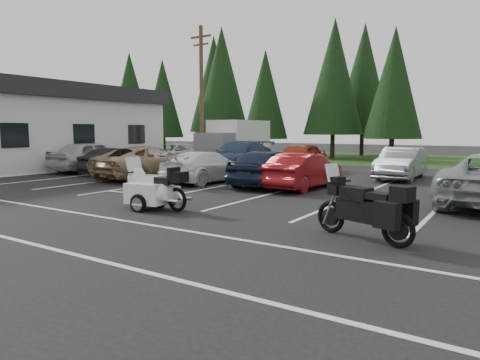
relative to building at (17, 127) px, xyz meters
The scene contains 27 objects.
ground 18.60m from the building, 12.53° to the right, with size 120.00×120.00×0.00m, color black.
grass_strip 27.02m from the building, 48.01° to the left, with size 80.00×16.00×0.01m, color #1C3C13.
building is the anchor object (origin of this frame).
utility_pole 11.53m from the building, 45.00° to the left, with size 1.60×0.26×9.00m.
box_truck 13.16m from the building, 40.36° to the left, with size 2.40×5.60×2.90m, color silver, non-canonical shape.
stall_markings 18.28m from the building, ahead, with size 32.00×16.00×0.01m, color silver.
conifer_0 21.37m from the building, 118.39° to the left, with size 4.58×4.58×10.66m.
conifer_1 17.90m from the building, 103.09° to the left, with size 3.96×3.96×9.22m.
conifer_2 19.43m from the building, 83.93° to the left, with size 5.10×5.10×11.89m.
conifer_3 19.16m from the building, 66.68° to the left, with size 3.87×3.87×9.02m.
conifer_4 23.30m from the building, 55.48° to the left, with size 4.80×4.80×11.17m.
conifer_5 25.37m from the building, 44.36° to the left, with size 4.14×4.14×9.63m.
conifer_back_a 23.57m from the building, 94.97° to the left, with size 5.28×5.28×12.30m.
conifer_back_b 27.69m from the building, 59.22° to the left, with size 4.97×4.97×11.58m.
car_near_0 6.40m from the building, ahead, with size 1.97×4.91×1.67m, color silver.
car_near_1 8.76m from the building, ahead, with size 1.42×4.07×1.34m, color black.
car_near_2 11.43m from the building, ahead, with size 2.51×5.45×1.51m, color #927A55.
car_near_3 14.59m from the building, ahead, with size 1.88×4.61×1.34m, color white.
car_near_4 17.35m from the building, ahead, with size 1.82×4.53×1.54m, color #151F36.
car_near_5 18.98m from the building, ahead, with size 1.45×4.15×1.37m, color maroon.
car_far_0 9.45m from the building, 39.78° to the left, with size 2.38×5.16×1.43m, color white.
car_far_1 13.82m from the building, 23.67° to the left, with size 2.29×5.64×1.64m, color #1D2C49.
car_far_2 17.20m from the building, 20.73° to the left, with size 1.86×4.62×1.57m, color maroon.
car_far_3 22.12m from the building, 15.30° to the left, with size 1.54×4.43×1.46m, color slate.
touring_motorcycle 18.13m from the building, 18.89° to the right, with size 2.67×0.82×1.48m, color silver, non-canonical shape.
cargo_trailer 18.22m from the building, 19.56° to the right, with size 1.68×0.94×0.78m, color white, non-canonical shape.
adventure_motorcycle 24.00m from the building, 14.86° to the right, with size 2.54×0.88×1.55m, color black, non-canonical shape.
Camera 1 is at (7.69, -10.66, 2.22)m, focal length 32.00 mm.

